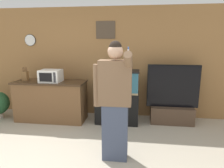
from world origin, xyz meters
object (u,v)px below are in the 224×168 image
knife_block (25,76)px  person_standing (114,100)px  counter_island (51,101)px  tv_on_stand (172,106)px  microwave (51,76)px  aquarium_on_stand (117,97)px

knife_block → person_standing: bearing=-32.0°
counter_island → tv_on_stand: bearing=3.8°
tv_on_stand → person_standing: (-1.11, -1.56, 0.57)m
microwave → tv_on_stand: tv_on_stand is taller
counter_island → knife_block: 0.83m
knife_block → aquarium_on_stand: size_ratio=0.26×
microwave → knife_block: size_ratio=1.45×
microwave → tv_on_stand: bearing=4.9°
counter_island → aquarium_on_stand: 1.54m
microwave → counter_island: bearing=140.8°
counter_island → person_standing: (1.64, -1.38, 0.49)m
aquarium_on_stand → person_standing: (0.11, -1.43, 0.35)m
knife_block → counter_island: bearing=-2.4°
counter_island → microwave: microwave is taller
knife_block → aquarium_on_stand: (2.14, 0.02, -0.44)m
microwave → person_standing: person_standing is taller
counter_island → knife_block: bearing=177.6°
tv_on_stand → person_standing: person_standing is taller
counter_island → tv_on_stand: (2.76, 0.19, -0.08)m
person_standing → counter_island: bearing=140.1°
knife_block → person_standing: (2.24, -1.40, -0.09)m
microwave → person_standing: bearing=-39.9°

